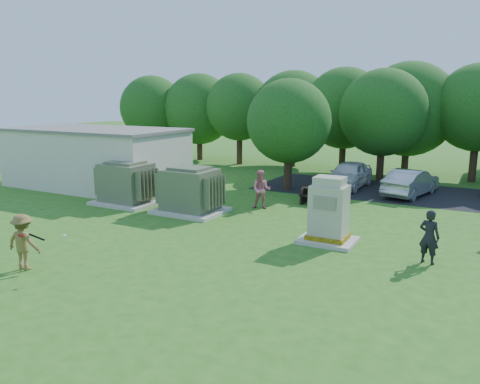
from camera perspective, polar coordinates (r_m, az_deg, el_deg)
The scene contains 15 objects.
ground at distance 16.11m, azimuth -6.80°, elevation -7.09°, with size 120.00×120.00×0.00m, color #2D6619.
service_building at distance 28.00m, azimuth -17.22°, elevation 3.87°, with size 10.00×5.00×3.20m, color beige.
service_building_roof at distance 27.83m, azimuth -17.43°, elevation 7.29°, with size 10.20×5.20×0.15m, color slate.
parking_strip at distance 26.51m, azimuth 23.72°, elevation -0.52°, with size 20.00×6.00×0.01m, color #232326.
transformer_left at distance 23.23m, azimuth -13.67°, elevation 0.97°, with size 3.00×2.40×2.07m.
transformer_right at distance 20.97m, azimuth -6.10°, elevation 0.10°, with size 3.00×2.40×2.07m.
generator_cabinet at distance 16.88m, azimuth 10.74°, elevation -2.65°, with size 1.95×1.60×2.38m.
picnic_table at distance 22.93m, azimuth 9.90°, elevation -0.22°, with size 1.86×1.39×0.79m.
batter at distance 15.51m, azimuth -24.89°, elevation -5.55°, with size 1.11×0.64×1.72m, color olive.
person_by_generator at distance 15.71m, azimuth 22.07°, elevation -5.08°, with size 0.63×0.41×1.72m, color black.
person_at_picnic at distance 21.55m, azimuth 2.62°, elevation 0.29°, with size 0.88×0.68×1.81m, color #DC7482.
car_white at distance 27.23m, azimuth 13.12°, elevation 2.09°, with size 1.79×4.45×1.52m, color silver.
car_silver_a at distance 26.01m, azimuth 20.11°, elevation 1.11°, with size 1.49×4.27×1.41m, color #B6B6BB.
batting_equipment at distance 14.86m, azimuth -23.42°, elevation -5.02°, with size 1.55×0.49×0.16m.
tree_row at distance 31.75m, azimuth 15.57°, elevation 9.47°, with size 41.30×13.30×7.30m.
Camera 1 is at (8.83, -12.43, 5.17)m, focal length 35.00 mm.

